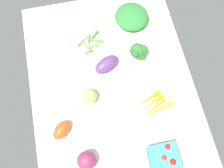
% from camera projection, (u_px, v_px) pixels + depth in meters
% --- Properties ---
extents(tablecloth, '(1.04, 0.76, 0.02)m').
position_uv_depth(tablecloth, '(112.00, 86.00, 1.31)').
color(tablecloth, silver).
rests_on(tablecloth, ground).
extents(okra_pile, '(0.13, 0.13, 0.02)m').
position_uv_depth(okra_pile, '(90.00, 42.00, 1.38)').
color(okra_pile, '#437D34').
rests_on(okra_pile, tablecloth).
extents(broccoli_head, '(0.08, 0.08, 0.10)m').
position_uv_depth(broccoli_head, '(138.00, 51.00, 1.29)').
color(broccoli_head, '#95CC75').
rests_on(broccoli_head, tablecloth).
extents(red_onion_near_basket, '(0.08, 0.08, 0.08)m').
position_uv_depth(red_onion_near_basket, '(86.00, 161.00, 1.13)').
color(red_onion_near_basket, '#822B52').
rests_on(red_onion_near_basket, tablecloth).
extents(eggplant, '(0.12, 0.14, 0.07)m').
position_uv_depth(eggplant, '(107.00, 64.00, 1.30)').
color(eggplant, '#5D3774').
rests_on(eggplant, tablecloth).
extents(heirloom_tomato_green, '(0.07, 0.07, 0.07)m').
position_uv_depth(heirloom_tomato_green, '(89.00, 96.00, 1.24)').
color(heirloom_tomato_green, '#9BA454').
rests_on(heirloom_tomato_green, tablecloth).
extents(carrot_bunch, '(0.14, 0.18, 0.03)m').
position_uv_depth(carrot_bunch, '(153.00, 106.00, 1.25)').
color(carrot_bunch, orange).
rests_on(carrot_bunch, tablecloth).
extents(leafy_greens_clump, '(0.21, 0.20, 0.07)m').
position_uv_depth(leafy_greens_clump, '(132.00, 17.00, 1.40)').
color(leafy_greens_clump, '#2C7333').
rests_on(leafy_greens_clump, tablecloth).
extents(roma_tomato, '(0.11, 0.11, 0.06)m').
position_uv_depth(roma_tomato, '(62.00, 130.00, 1.19)').
color(roma_tomato, '#DA481A').
rests_on(roma_tomato, tablecloth).
extents(berry_basket, '(0.12, 0.12, 0.08)m').
position_uv_depth(berry_basket, '(164.00, 159.00, 1.14)').
color(berry_basket, teal).
rests_on(berry_basket, tablecloth).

